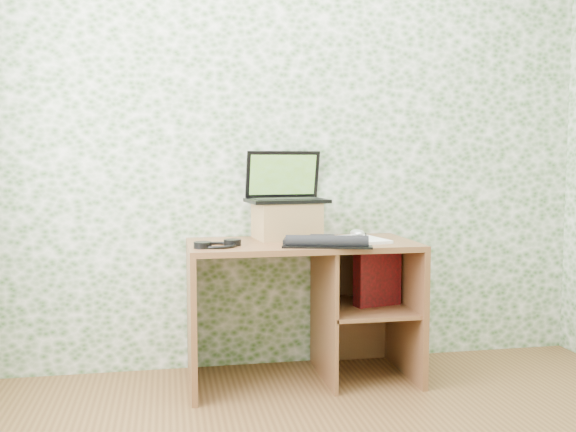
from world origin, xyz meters
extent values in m
plane|color=white|center=(0.00, 1.75, 1.30)|extent=(3.50, 0.00, 3.50)
cube|color=brown|center=(0.00, 1.44, 0.73)|extent=(1.20, 0.60, 0.03)
cube|color=brown|center=(-0.58, 1.44, 0.36)|extent=(0.03, 0.60, 0.72)
cube|color=brown|center=(0.58, 1.44, 0.36)|extent=(0.03, 0.60, 0.72)
cube|color=brown|center=(0.12, 1.44, 0.36)|extent=(0.02, 0.56, 0.72)
cube|color=brown|center=(0.35, 1.44, 0.38)|extent=(0.46, 0.56, 0.02)
cube|color=brown|center=(0.36, 1.73, 0.36)|extent=(0.48, 0.02, 0.72)
cube|color=#A07247|center=(-0.06, 1.58, 0.85)|extent=(0.36, 0.31, 0.20)
cube|color=black|center=(-0.06, 1.58, 0.96)|extent=(0.45, 0.34, 0.02)
cube|color=black|center=(-0.06, 1.57, 0.97)|extent=(0.38, 0.20, 0.00)
cube|color=black|center=(-0.06, 1.70, 1.10)|extent=(0.43, 0.12, 0.26)
cube|color=#3A5C1A|center=(-0.06, 1.69, 1.10)|extent=(0.38, 0.09, 0.22)
cube|color=black|center=(0.08, 1.30, 0.77)|extent=(0.42, 0.24, 0.03)
cube|color=black|center=(0.08, 1.30, 0.77)|extent=(0.15, 0.15, 0.05)
cylinder|color=black|center=(0.08, 1.20, 0.78)|extent=(0.41, 0.17, 0.06)
cube|color=black|center=(0.08, 1.19, 0.76)|extent=(0.45, 0.21, 0.01)
torus|color=black|center=(-0.45, 1.33, 0.76)|extent=(0.24, 0.24, 0.02)
cylinder|color=black|center=(-0.53, 1.29, 0.77)|extent=(0.09, 0.09, 0.03)
cylinder|color=black|center=(-0.38, 1.36, 0.77)|extent=(0.09, 0.09, 0.03)
cube|color=white|center=(0.31, 1.42, 0.76)|extent=(0.28, 0.36, 0.02)
ellipsoid|color=silver|center=(0.29, 1.38, 0.78)|extent=(0.08, 0.12, 0.04)
cylinder|color=black|center=(0.37, 1.50, 0.77)|extent=(0.06, 0.16, 0.01)
cube|color=maroon|center=(0.42, 1.44, 0.54)|extent=(0.27, 0.14, 0.31)
camera|label=1|loc=(-0.70, -1.86, 1.19)|focal=40.00mm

